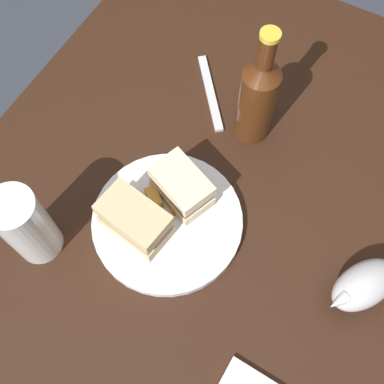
{
  "coord_description": "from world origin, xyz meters",
  "views": [
    {
      "loc": [
        -0.36,
        -0.15,
        1.52
      ],
      "look_at": [
        -0.06,
        0.01,
        0.79
      ],
      "focal_mm": 44.12,
      "sensor_mm": 36.0,
      "label": 1
    }
  ],
  "objects": [
    {
      "name": "sandwich_half_right",
      "position": [
        -0.16,
        0.07,
        0.81
      ],
      "size": [
        0.08,
        0.12,
        0.07
      ],
      "color": "#CCB284",
      "rests_on": "plate"
    },
    {
      "name": "dining_table",
      "position": [
        0.0,
        0.0,
        0.38
      ],
      "size": [
        1.03,
        0.84,
        0.76
      ],
      "primitive_type": "cube",
      "color": "black",
      "rests_on": "ground"
    },
    {
      "name": "potato_wedge_middle",
      "position": [
        -0.15,
        0.09,
        0.79
      ],
      "size": [
        0.03,
        0.05,
        0.02
      ],
      "primitive_type": "cube",
      "rotation": [
        0.0,
        0.0,
        1.68
      ],
      "color": "#AD702D",
      "rests_on": "plate"
    },
    {
      "name": "potato_wedge_right_edge",
      "position": [
        -0.09,
        0.04,
        0.78
      ],
      "size": [
        0.05,
        0.06,
        0.02
      ],
      "primitive_type": "cube",
      "rotation": [
        0.0,
        0.0,
        4.16
      ],
      "color": "#AD702D",
      "rests_on": "plate"
    },
    {
      "name": "fork",
      "position": [
        0.16,
        0.09,
        0.76
      ],
      "size": [
        0.15,
        0.13,
        0.01
      ],
      "primitive_type": "cube",
      "rotation": [
        0.0,
        0.0,
        0.68
      ],
      "color": "silver",
      "rests_on": "dining_table"
    },
    {
      "name": "gravy_boat",
      "position": [
        -0.08,
        -0.29,
        0.8
      ],
      "size": [
        0.13,
        0.11,
        0.07
      ],
      "color": "#B7B7BC",
      "rests_on": "dining_table"
    },
    {
      "name": "pint_glass",
      "position": [
        -0.25,
        0.2,
        0.83
      ],
      "size": [
        0.07,
        0.07,
        0.16
      ],
      "color": "white",
      "rests_on": "dining_table"
    },
    {
      "name": "cider_bottle",
      "position": [
        0.12,
        -0.01,
        0.86
      ],
      "size": [
        0.07,
        0.07,
        0.25
      ],
      "color": "#47230F",
      "rests_on": "dining_table"
    },
    {
      "name": "ground_plane",
      "position": [
        0.0,
        0.0,
        0.0
      ],
      "size": [
        6.0,
        6.0,
        0.0
      ],
      "primitive_type": "plane",
      "color": "#333842"
    },
    {
      "name": "plate",
      "position": [
        -0.12,
        0.03,
        0.77
      ],
      "size": [
        0.26,
        0.26,
        0.02
      ],
      "primitive_type": "cylinder",
      "color": "white",
      "rests_on": "dining_table"
    },
    {
      "name": "potato_wedge_front",
      "position": [
        -0.12,
        0.1,
        0.79
      ],
      "size": [
        0.03,
        0.05,
        0.02
      ],
      "primitive_type": "cube",
      "rotation": [
        0.0,
        0.0,
        1.39
      ],
      "color": "#B77F33",
      "rests_on": "plate"
    },
    {
      "name": "potato_wedge_left_edge",
      "position": [
        -0.1,
        0.07,
        0.79
      ],
      "size": [
        0.04,
        0.04,
        0.02
      ],
      "primitive_type": "cube",
      "rotation": [
        0.0,
        0.0,
        0.91
      ],
      "color": "#B77F33",
      "rests_on": "plate"
    },
    {
      "name": "potato_wedge_back",
      "position": [
        -0.14,
        0.1,
        0.78
      ],
      "size": [
        0.05,
        0.02,
        0.02
      ],
      "primitive_type": "cube",
      "rotation": [
        0.0,
        0.0,
        0.04
      ],
      "color": "#B77F33",
      "rests_on": "plate"
    },
    {
      "name": "sandwich_half_left",
      "position": [
        -0.07,
        0.03,
        0.81
      ],
      "size": [
        0.1,
        0.12,
        0.06
      ],
      "color": "beige",
      "rests_on": "plate"
    }
  ]
}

